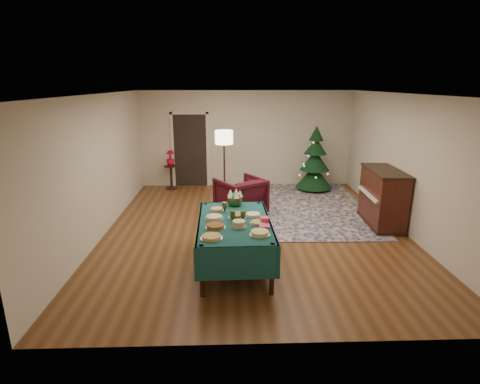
{
  "coord_description": "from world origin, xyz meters",
  "views": [
    {
      "loc": [
        -0.54,
        -7.15,
        2.91
      ],
      "look_at": [
        -0.32,
        -0.62,
        0.99
      ],
      "focal_mm": 28.0,
      "sensor_mm": 36.0,
      "label": 1
    }
  ],
  "objects_px": {
    "floor_lamp": "(224,142)",
    "armchair": "(240,195)",
    "christmas_tree": "(315,162)",
    "buffet_table": "(234,230)",
    "side_table": "(171,178)",
    "gift_box": "(265,220)",
    "piano": "(382,198)",
    "potted_plant": "(170,161)"
  },
  "relations": [
    {
      "from": "gift_box",
      "to": "piano",
      "type": "bearing_deg",
      "value": 35.25
    },
    {
      "from": "potted_plant",
      "to": "side_table",
      "type": "bearing_deg",
      "value": 0.0
    },
    {
      "from": "side_table",
      "to": "christmas_tree",
      "type": "relative_size",
      "value": 0.37
    },
    {
      "from": "gift_box",
      "to": "christmas_tree",
      "type": "distance_m",
      "value": 4.91
    },
    {
      "from": "gift_box",
      "to": "side_table",
      "type": "height_order",
      "value": "gift_box"
    },
    {
      "from": "floor_lamp",
      "to": "side_table",
      "type": "bearing_deg",
      "value": 140.55
    },
    {
      "from": "buffet_table",
      "to": "potted_plant",
      "type": "height_order",
      "value": "potted_plant"
    },
    {
      "from": "buffet_table",
      "to": "armchair",
      "type": "bearing_deg",
      "value": 85.72
    },
    {
      "from": "buffet_table",
      "to": "potted_plant",
      "type": "bearing_deg",
      "value": 109.77
    },
    {
      "from": "floor_lamp",
      "to": "piano",
      "type": "relative_size",
      "value": 1.28
    },
    {
      "from": "armchair",
      "to": "piano",
      "type": "xyz_separation_m",
      "value": [
        2.95,
        -0.71,
        0.11
      ]
    },
    {
      "from": "potted_plant",
      "to": "piano",
      "type": "relative_size",
      "value": 0.31
    },
    {
      "from": "floor_lamp",
      "to": "piano",
      "type": "distance_m",
      "value": 3.84
    },
    {
      "from": "armchair",
      "to": "piano",
      "type": "bearing_deg",
      "value": 133.76
    },
    {
      "from": "buffet_table",
      "to": "armchair",
      "type": "relative_size",
      "value": 2.14
    },
    {
      "from": "floor_lamp",
      "to": "christmas_tree",
      "type": "bearing_deg",
      "value": 21.4
    },
    {
      "from": "side_table",
      "to": "piano",
      "type": "distance_m",
      "value": 5.65
    },
    {
      "from": "buffet_table",
      "to": "christmas_tree",
      "type": "xyz_separation_m",
      "value": [
        2.3,
        4.43,
        0.18
      ]
    },
    {
      "from": "buffet_table",
      "to": "christmas_tree",
      "type": "relative_size",
      "value": 1.13
    },
    {
      "from": "potted_plant",
      "to": "christmas_tree",
      "type": "height_order",
      "value": "christmas_tree"
    },
    {
      "from": "christmas_tree",
      "to": "buffet_table",
      "type": "bearing_deg",
      "value": -117.45
    },
    {
      "from": "floor_lamp",
      "to": "side_table",
      "type": "height_order",
      "value": "floor_lamp"
    },
    {
      "from": "piano",
      "to": "christmas_tree",
      "type": "bearing_deg",
      "value": 107.2
    },
    {
      "from": "gift_box",
      "to": "side_table",
      "type": "xyz_separation_m",
      "value": [
        -2.16,
        4.82,
        -0.51
      ]
    },
    {
      "from": "gift_box",
      "to": "piano",
      "type": "xyz_separation_m",
      "value": [
        2.66,
        1.88,
        -0.25
      ]
    },
    {
      "from": "side_table",
      "to": "christmas_tree",
      "type": "xyz_separation_m",
      "value": [
        3.99,
        -0.27,
        0.48
      ]
    },
    {
      "from": "buffet_table",
      "to": "gift_box",
      "type": "distance_m",
      "value": 0.53
    },
    {
      "from": "gift_box",
      "to": "floor_lamp",
      "type": "distance_m",
      "value": 3.7
    },
    {
      "from": "floor_lamp",
      "to": "armchair",
      "type": "bearing_deg",
      "value": -69.7
    },
    {
      "from": "armchair",
      "to": "side_table",
      "type": "distance_m",
      "value": 2.92
    },
    {
      "from": "gift_box",
      "to": "armchair",
      "type": "xyz_separation_m",
      "value": [
        -0.29,
        2.59,
        -0.36
      ]
    },
    {
      "from": "gift_box",
      "to": "armchair",
      "type": "distance_m",
      "value": 2.63
    },
    {
      "from": "side_table",
      "to": "piano",
      "type": "xyz_separation_m",
      "value": [
        4.82,
        -2.94,
        0.26
      ]
    },
    {
      "from": "buffet_table",
      "to": "potted_plant",
      "type": "relative_size",
      "value": 4.74
    },
    {
      "from": "armchair",
      "to": "floor_lamp",
      "type": "bearing_deg",
      "value": -102.34
    },
    {
      "from": "buffet_table",
      "to": "piano",
      "type": "bearing_deg",
      "value": 29.35
    },
    {
      "from": "side_table",
      "to": "piano",
      "type": "bearing_deg",
      "value": -31.4
    },
    {
      "from": "gift_box",
      "to": "christmas_tree",
      "type": "height_order",
      "value": "christmas_tree"
    },
    {
      "from": "gift_box",
      "to": "armchair",
      "type": "height_order",
      "value": "armchair"
    },
    {
      "from": "potted_plant",
      "to": "christmas_tree",
      "type": "xyz_separation_m",
      "value": [
        3.99,
        -0.27,
        0.02
      ]
    },
    {
      "from": "armchair",
      "to": "side_table",
      "type": "xyz_separation_m",
      "value": [
        -1.88,
        2.23,
        -0.15
      ]
    },
    {
      "from": "floor_lamp",
      "to": "christmas_tree",
      "type": "xyz_separation_m",
      "value": [
        2.48,
        0.97,
        -0.72
      ]
    }
  ]
}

